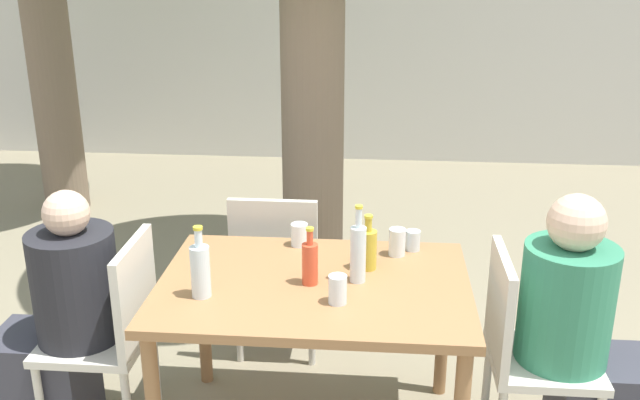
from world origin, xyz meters
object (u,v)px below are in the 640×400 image
soda_bottle_1 (310,262)px  dining_table_front (314,301)px  drinking_glass_0 (338,289)px  drinking_glass_3 (299,235)px  patio_chair_2 (277,264)px  drinking_glass_1 (413,240)px  oil_cruet_0 (368,248)px  water_bottle_3 (200,269)px  person_seated_1 (583,344)px  drinking_glass_2 (397,242)px  water_bottle_2 (358,252)px  patio_chair_1 (524,344)px  person_seated_0 (60,326)px  patio_chair_0 (113,326)px

soda_bottle_1 → dining_table_front: bearing=50.0°
drinking_glass_0 → drinking_glass_3: bearing=111.1°
patio_chair_2 → drinking_glass_1: size_ratio=9.83×
oil_cruet_0 → water_bottle_3: water_bottle_3 is taller
person_seated_1 → drinking_glass_2: person_seated_1 is taller
water_bottle_3 → drinking_glass_2: 0.90m
water_bottle_3 → dining_table_front: bearing=20.7°
oil_cruet_0 → water_bottle_2: size_ratio=0.73×
patio_chair_1 → patio_chair_2: (-1.13, 0.69, 0.00)m
patio_chair_2 → soda_bottle_1: bearing=109.1°
water_bottle_2 → person_seated_1: bearing=-1.4°
person_seated_0 → soda_bottle_1: (1.10, -0.02, 0.36)m
patio_chair_2 → drinking_glass_3: patio_chair_2 is taller
water_bottle_2 → water_bottle_3: (-0.61, -0.18, -0.01)m
patio_chair_2 → drinking_glass_1: 0.80m
drinking_glass_2 → drinking_glass_3: bearing=170.9°
drinking_glass_0 → person_seated_1: bearing=9.9°
patio_chair_2 → water_bottle_3: size_ratio=3.10×
patio_chair_2 → drinking_glass_3: size_ratio=8.71×
drinking_glass_1 → drinking_glass_0: bearing=-119.8°
patio_chair_2 → oil_cruet_0: bearing=131.4°
drinking_glass_1 → patio_chair_0: bearing=-164.3°
patio_chair_1 → water_bottle_3: water_bottle_3 is taller
drinking_glass_2 → water_bottle_3: bearing=-149.1°
water_bottle_3 → drinking_glass_1: water_bottle_3 is taller
water_bottle_2 → drinking_glass_1: 0.42m
patio_chair_0 → drinking_glass_3: bearing=115.7°
patio_chair_0 → drinking_glass_3: 0.91m
person_seated_0 → person_seated_1: bearing=90.0°
patio_chair_0 → drinking_glass_3: (0.77, 0.37, 0.30)m
patio_chair_2 → drinking_glass_2: size_ratio=7.38×
water_bottle_3 → drinking_glass_3: size_ratio=2.81×
water_bottle_3 → drinking_glass_2: bearing=30.9°
patio_chair_1 → drinking_glass_1: bearing=51.6°
soda_bottle_1 → water_bottle_2: water_bottle_2 is taller
dining_table_front → oil_cruet_0: (0.22, 0.15, 0.18)m
patio_chair_2 → person_seated_0: size_ratio=0.81×
drinking_glass_0 → drinking_glass_2: size_ratio=0.93×
patio_chair_2 → water_bottle_2: bearing=123.3°
water_bottle_3 → drinking_glass_1: 1.00m
patio_chair_0 → soda_bottle_1: size_ratio=3.71×
drinking_glass_0 → drinking_glass_3: drinking_glass_0 is taller
dining_table_front → patio_chair_0: (-0.87, 0.00, -0.16)m
patio_chair_1 → water_bottle_2: water_bottle_2 is taller
person_seated_1 → patio_chair_2: bearing=63.3°
patio_chair_0 → oil_cruet_0: bearing=97.7°
patio_chair_2 → oil_cruet_0: oil_cruet_0 is taller
oil_cruet_0 → drinking_glass_0: (-0.11, -0.32, -0.04)m
drinking_glass_1 → soda_bottle_1: bearing=-138.6°
drinking_glass_1 → patio_chair_1: bearing=-38.4°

